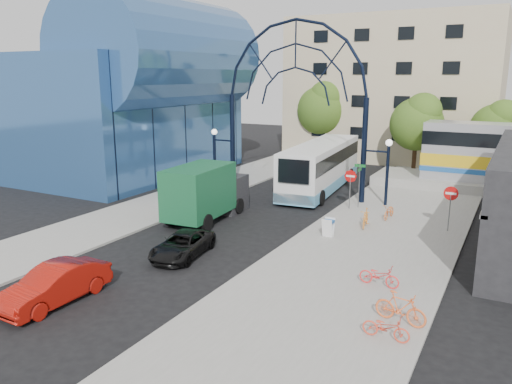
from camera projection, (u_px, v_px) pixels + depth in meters
The scene contains 22 objects.
ground at pixel (172, 256), 23.67m from camera, with size 120.00×120.00×0.00m, color black.
sidewalk_east at pixel (362, 257), 23.40m from camera, with size 8.00×56.00×0.12m, color gray.
plaza_west at pixel (149, 209), 31.80m from camera, with size 5.00×50.00×0.12m, color gray.
gateway_arch at pixel (295, 73), 33.72m from camera, with size 13.64×0.44×12.10m.
stop_sign at pixel (350, 180), 31.29m from camera, with size 0.80×0.07×2.50m.
do_not_enter_sign at pixel (451, 198), 26.73m from camera, with size 0.76×0.07×2.48m.
street_name_sign at pixel (360, 176), 31.59m from camera, with size 0.70×0.70×2.80m.
sandwich_board at pixel (328, 225), 26.05m from camera, with size 0.55×0.61×0.99m.
transit_hall at pixel (133, 96), 42.06m from camera, with size 16.50×18.00×14.50m.
apartment_block at pixel (396, 89), 51.14m from camera, with size 20.00×12.10×14.00m.
tree_north_a at pixel (418, 121), 42.03m from camera, with size 4.48×4.48×7.00m.
tree_north_b at pixel (324, 107), 49.92m from camera, with size 5.12×5.12×8.00m.
tree_north_c at pixel (498, 126), 41.06m from camera, with size 4.16×4.16×6.50m.
city_bus at pixel (321, 166), 37.17m from camera, with size 3.89×12.83×3.47m.
green_truck at pixel (207, 192), 29.44m from camera, with size 2.91×6.76×3.34m.
black_suv at pixel (182, 245), 23.55m from camera, with size 1.88×4.07×1.13m, color black.
red_sedan at pixel (55, 285), 18.71m from camera, with size 1.54×4.41×1.45m, color #9F1209.
bike_near_a at pixel (389, 211), 29.43m from camera, with size 0.57×1.64×0.86m, color orange.
bike_near_b at pixel (365, 218), 27.76m from camera, with size 0.48×1.71×1.03m, color orange.
bike_far_a at pixel (379, 276), 19.98m from camera, with size 0.58×1.65×0.87m, color #F73131.
bike_far_b at pixel (401, 308), 16.94m from camera, with size 0.52×1.84×1.11m, color orange.
bike_far_c at pixel (386, 327), 15.94m from camera, with size 0.54×1.54×0.81m, color #E9472E.
Camera 1 is at (14.08, -17.80, 8.39)m, focal length 35.00 mm.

